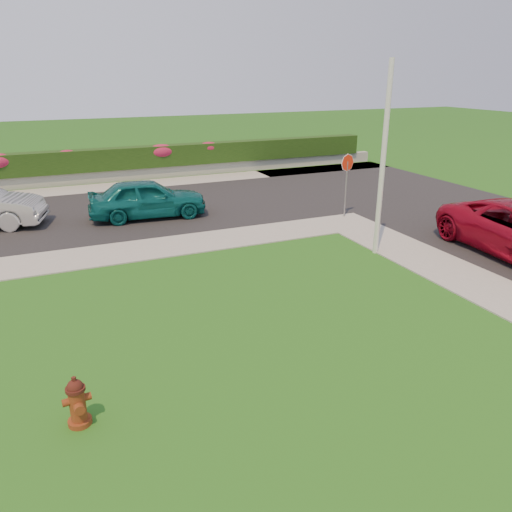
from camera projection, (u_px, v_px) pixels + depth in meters
name	position (u px, v px, depth m)	size (l,w,h in m)	color
ground	(292.00, 404.00, 8.65)	(120.00, 120.00, 0.00)	black
street_far	(3.00, 224.00, 18.81)	(26.00, 8.00, 0.04)	black
curb_corner	(346.00, 223.00, 19.00)	(2.00, 2.00, 0.04)	gray
sidewalk_beyond	(96.00, 188.00, 24.60)	(34.00, 2.00, 0.04)	gray
retaining_wall	(92.00, 177.00, 25.80)	(34.00, 0.40, 0.60)	gray
hedge	(90.00, 160.00, 25.59)	(32.00, 0.90, 1.10)	black
fire_hydrant	(77.00, 402.00, 8.02)	(0.46, 0.43, 0.89)	#56130D
sedan_teal	(148.00, 198.00, 19.37)	(1.80, 4.48, 1.52)	#0B5556
utility_pole	(383.00, 161.00, 14.91)	(0.16, 0.16, 5.80)	silver
stop_sign	(347.00, 171.00, 19.13)	(0.66, 0.19, 2.50)	slate
flower_clump_d	(67.00, 155.00, 24.97)	(1.01, 0.65, 0.51)	#C3215A
flower_clump_e	(161.00, 151.00, 26.79)	(1.48, 0.95, 0.74)	#C3215A
flower_clump_f	(209.00, 147.00, 27.78)	(1.17, 0.75, 0.59)	#C3215A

